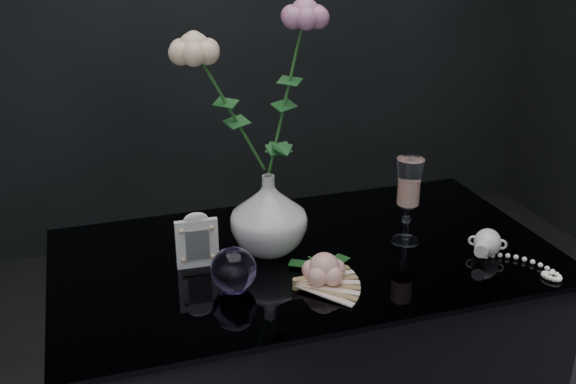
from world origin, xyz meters
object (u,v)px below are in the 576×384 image
object	(u,v)px
vase	(269,214)
picture_frame	(197,240)
loose_rose	(324,269)
wine_glass	(408,202)
pearl_jar	(488,241)
paperweight	(234,269)

from	to	relation	value
vase	picture_frame	size ratio (longest dim) A/B	1.42
vase	loose_rose	world-z (taller)	vase
wine_glass	picture_frame	size ratio (longest dim) A/B	1.61
picture_frame	loose_rose	bearing A→B (deg)	-30.30
picture_frame	pearl_jar	size ratio (longest dim) A/B	0.59
paperweight	pearl_jar	bearing A→B (deg)	-2.25
wine_glass	paperweight	bearing A→B (deg)	-168.61
wine_glass	paperweight	size ratio (longest dim) A/B	2.20
wine_glass	loose_rose	world-z (taller)	wine_glass
paperweight	loose_rose	bearing A→B (deg)	-9.97
paperweight	pearl_jar	size ratio (longest dim) A/B	0.43
picture_frame	vase	bearing A→B (deg)	11.26
picture_frame	loose_rose	distance (m)	0.27
paperweight	pearl_jar	world-z (taller)	paperweight
wine_glass	paperweight	distance (m)	0.42
loose_rose	pearl_jar	world-z (taller)	loose_rose
vase	picture_frame	distance (m)	0.16
picture_frame	pearl_jar	distance (m)	0.61
wine_glass	pearl_jar	world-z (taller)	wine_glass
vase	paperweight	size ratio (longest dim) A/B	1.94
wine_glass	loose_rose	distance (m)	0.27
wine_glass	picture_frame	xyz separation A→B (m)	(-0.45, 0.03, -0.04)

